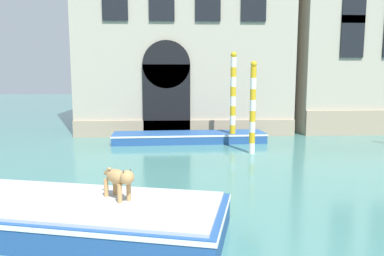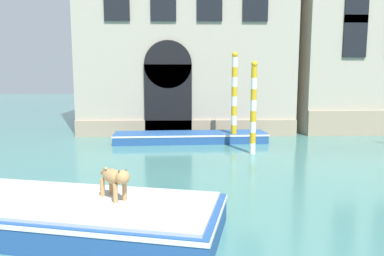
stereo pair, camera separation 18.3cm
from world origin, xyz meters
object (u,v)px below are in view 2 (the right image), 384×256
boat_foreground (17,210)px  boat_moored_near_palazzo (190,137)px  dog_on_deck (115,178)px  mooring_pole_0 (234,98)px  mooring_pole_2 (253,108)px

boat_foreground → boat_moored_near_palazzo: 10.17m
dog_on_deck → boat_foreground: bearing=-136.6°
boat_foreground → dog_on_deck: size_ratio=10.51×
mooring_pole_0 → boat_moored_near_palazzo: bearing=166.4°
mooring_pole_2 → mooring_pole_0: bearing=101.1°
dog_on_deck → boat_moored_near_palazzo: bearing=130.3°
boat_foreground → dog_on_deck: bearing=6.2°
boat_foreground → mooring_pole_0: size_ratio=2.13×
dog_on_deck → mooring_pole_0: 9.99m
boat_foreground → mooring_pole_2: size_ratio=2.41×
boat_foreground → dog_on_deck: dog_on_deck is taller
boat_moored_near_palazzo → mooring_pole_0: (1.91, -0.46, 1.80)m
boat_moored_near_palazzo → mooring_pole_0: 2.67m
dog_on_deck → mooring_pole_0: (3.66, 9.24, 0.99)m
dog_on_deck → mooring_pole_2: bearing=110.6°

